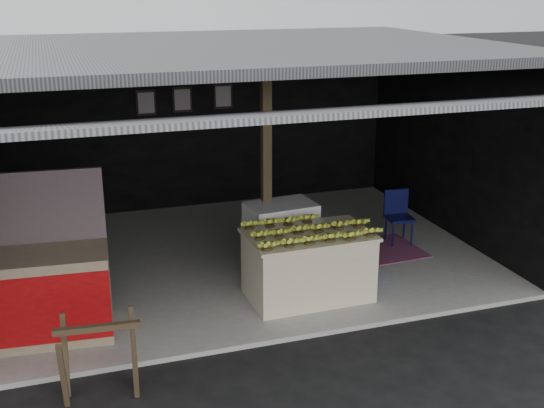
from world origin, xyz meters
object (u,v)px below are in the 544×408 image
object	(u,v)px
plastic_chair	(398,212)
sawhorse	(99,353)
white_crate	(281,239)
neighbor_stall	(28,292)
banana_table	(308,265)
water_barrel	(365,260)

from	to	relation	value
plastic_chair	sawhorse	bearing A→B (deg)	-143.37
white_crate	neighbor_stall	xyz separation A→B (m)	(-3.18, -0.79, 0.05)
plastic_chair	white_crate	bearing A→B (deg)	-158.54
banana_table	water_barrel	xyz separation A→B (m)	(0.92, 0.29, -0.17)
white_crate	sawhorse	distance (m)	3.32
white_crate	water_barrel	bearing A→B (deg)	-32.83
neighbor_stall	plastic_chair	bearing A→B (deg)	19.17
neighbor_stall	water_barrel	world-z (taller)	neighbor_stall
neighbor_stall	plastic_chair	distance (m)	5.39
white_crate	neighbor_stall	world-z (taller)	neighbor_stall
white_crate	sawhorse	size ratio (longest dim) A/B	1.23
banana_table	plastic_chair	bearing A→B (deg)	33.69
banana_table	plastic_chair	world-z (taller)	banana_table
water_barrel	plastic_chair	world-z (taller)	plastic_chair
white_crate	plastic_chair	world-z (taller)	white_crate
banana_table	water_barrel	distance (m)	0.98
water_barrel	plastic_chair	bearing A→B (deg)	45.72
sawhorse	plastic_chair	world-z (taller)	plastic_chair
banana_table	sawhorse	xyz separation A→B (m)	(-2.62, -1.34, 0.01)
water_barrel	sawhorse	bearing A→B (deg)	-155.31
neighbor_stall	plastic_chair	world-z (taller)	neighbor_stall
plastic_chair	banana_table	bearing A→B (deg)	-139.13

